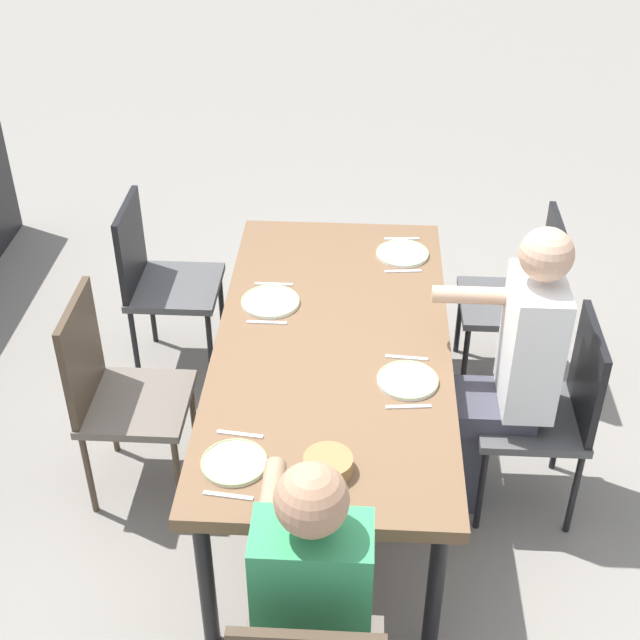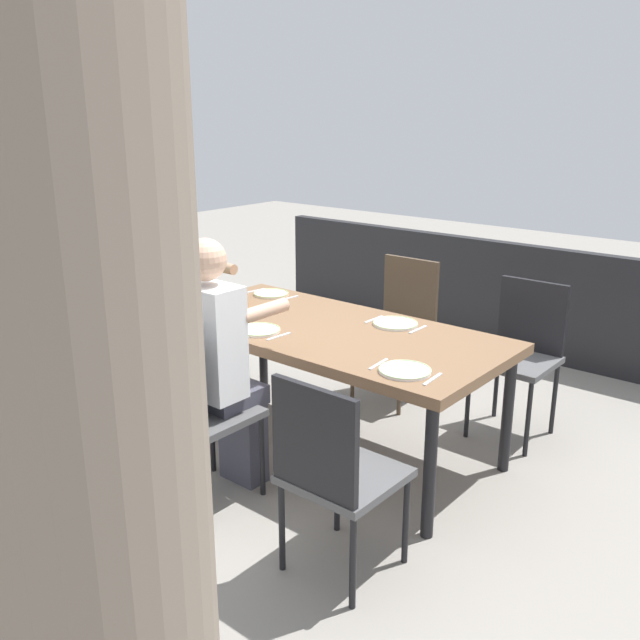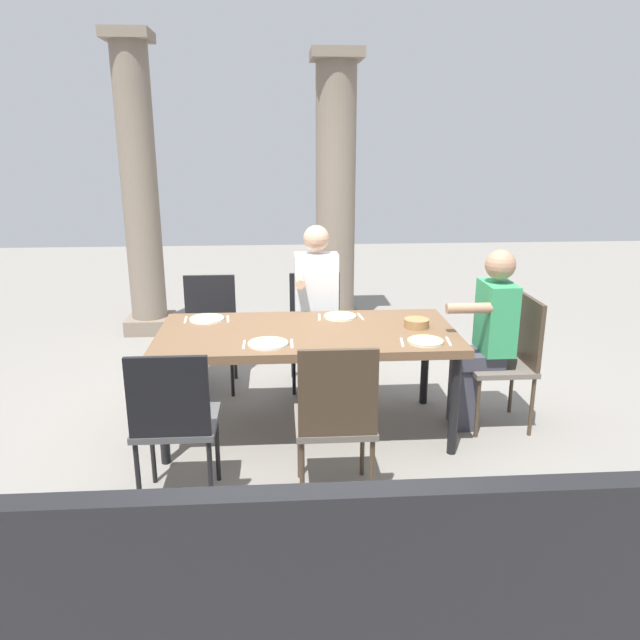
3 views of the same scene
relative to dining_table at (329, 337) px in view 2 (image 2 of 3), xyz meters
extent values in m
plane|color=gray|center=(0.00, 0.00, -0.68)|extent=(16.00, 16.00, 0.00)
cube|color=brown|center=(0.00, 0.00, 0.03)|extent=(2.01, 0.96, 0.06)
cylinder|color=black|center=(-0.92, 0.40, -0.34)|extent=(0.06, 0.06, 0.68)
cylinder|color=black|center=(0.92, 0.40, -0.34)|extent=(0.06, 0.06, 0.68)
cylinder|color=black|center=(-0.92, -0.40, -0.34)|extent=(0.06, 0.06, 0.68)
cylinder|color=black|center=(0.92, -0.40, -0.34)|extent=(0.06, 0.06, 0.68)
cube|color=#4F4F50|center=(-0.76, 0.82, -0.24)|extent=(0.44, 0.44, 0.04)
cube|color=black|center=(-0.76, 1.02, 0.00)|extent=(0.42, 0.03, 0.47)
cylinder|color=black|center=(-0.95, 0.63, -0.47)|extent=(0.03, 0.03, 0.42)
cylinder|color=black|center=(-0.57, 0.63, -0.47)|extent=(0.03, 0.03, 0.42)
cylinder|color=black|center=(-0.95, 1.01, -0.47)|extent=(0.03, 0.03, 0.42)
cylinder|color=black|center=(-0.57, 1.01, -0.47)|extent=(0.03, 0.03, 0.42)
cube|color=#4F4F50|center=(-0.76, -0.82, -0.20)|extent=(0.44, 0.44, 0.04)
cube|color=black|center=(-0.76, -1.02, 0.03)|extent=(0.42, 0.03, 0.46)
cylinder|color=black|center=(-0.57, -0.63, -0.45)|extent=(0.03, 0.03, 0.46)
cylinder|color=black|center=(-0.95, -0.63, -0.45)|extent=(0.03, 0.03, 0.46)
cylinder|color=black|center=(-0.57, -1.01, -0.45)|extent=(0.03, 0.03, 0.46)
cylinder|color=black|center=(-0.95, -1.01, -0.45)|extent=(0.03, 0.03, 0.46)
cube|color=#4F4F50|center=(0.11, 0.82, -0.22)|extent=(0.44, 0.44, 0.04)
cube|color=black|center=(0.11, 1.02, 0.01)|extent=(0.42, 0.03, 0.45)
cylinder|color=black|center=(-0.08, 0.63, -0.46)|extent=(0.03, 0.03, 0.44)
cylinder|color=black|center=(0.30, 0.63, -0.46)|extent=(0.03, 0.03, 0.44)
cylinder|color=black|center=(-0.08, 1.01, -0.46)|extent=(0.03, 0.03, 0.44)
cylinder|color=black|center=(0.30, 1.01, -0.46)|extent=(0.03, 0.03, 0.44)
cube|color=#6A6158|center=(0.11, -0.82, -0.22)|extent=(0.44, 0.44, 0.04)
cube|color=#473828|center=(0.11, -1.02, 0.03)|extent=(0.42, 0.03, 0.50)
cylinder|color=#473828|center=(0.30, -0.63, -0.46)|extent=(0.03, 0.03, 0.44)
cylinder|color=#473828|center=(-0.08, -0.63, -0.46)|extent=(0.03, 0.03, 0.44)
cylinder|color=#473828|center=(0.30, -1.01, -0.46)|extent=(0.03, 0.03, 0.44)
cylinder|color=#473828|center=(-0.08, -1.01, -0.46)|extent=(0.03, 0.03, 0.44)
cube|color=#6A6158|center=(1.34, 0.00, -0.23)|extent=(0.44, 0.44, 0.04)
cube|color=#473828|center=(1.54, 0.00, 0.01)|extent=(0.03, 0.42, 0.49)
cylinder|color=#473828|center=(1.15, 0.19, -0.46)|extent=(0.03, 0.03, 0.43)
cylinder|color=#473828|center=(1.15, -0.19, -0.46)|extent=(0.03, 0.03, 0.43)
cylinder|color=#473828|center=(1.53, 0.19, -0.46)|extent=(0.03, 0.03, 0.43)
cylinder|color=#473828|center=(1.53, -0.19, -0.46)|extent=(0.03, 0.03, 0.43)
cube|color=#3F3F4C|center=(1.10, 0.00, -0.45)|extent=(0.14, 0.24, 0.46)
cube|color=#3F3F4C|center=(1.19, 0.00, -0.17)|extent=(0.32, 0.28, 0.10)
cube|color=#389E60|center=(1.30, 0.00, 0.13)|extent=(0.20, 0.34, 0.49)
sphere|color=tan|center=(1.30, 0.00, 0.49)|extent=(0.20, 0.20, 0.20)
cylinder|color=tan|center=(1.06, -0.14, 0.23)|extent=(0.30, 0.07, 0.07)
cube|color=#3F3F4C|center=(0.11, 0.58, -0.45)|extent=(0.24, 0.14, 0.46)
cube|color=#3F3F4C|center=(0.11, 0.67, -0.17)|extent=(0.28, 0.32, 0.10)
cube|color=white|center=(0.11, 0.78, 0.16)|extent=(0.34, 0.20, 0.56)
sphere|color=tan|center=(0.11, 0.78, 0.56)|extent=(0.20, 0.20, 0.20)
cylinder|color=tan|center=(-0.03, 0.54, 0.28)|extent=(0.07, 0.30, 0.07)
cylinder|color=gray|center=(-1.57, 2.47, 0.84)|extent=(0.36, 0.36, 2.72)
cube|color=black|center=(0.00, -2.23, -0.23)|extent=(4.41, 0.10, 0.90)
cylinder|color=white|center=(-0.70, 0.30, 0.06)|extent=(0.25, 0.25, 0.01)
torus|color=#A9CD91|center=(-0.70, 0.30, 0.07)|extent=(0.25, 0.25, 0.01)
cube|color=silver|center=(-0.85, 0.30, 0.06)|extent=(0.03, 0.17, 0.01)
cube|color=silver|center=(-0.55, 0.30, 0.06)|extent=(0.03, 0.17, 0.01)
cylinder|color=white|center=(-0.26, -0.28, 0.06)|extent=(0.26, 0.26, 0.01)
torus|color=#A4C786|center=(-0.26, -0.28, 0.07)|extent=(0.26, 0.26, 0.01)
cube|color=silver|center=(-0.41, -0.28, 0.06)|extent=(0.02, 0.17, 0.01)
cube|color=silver|center=(-0.11, -0.28, 0.06)|extent=(0.02, 0.17, 0.01)
cylinder|color=white|center=(0.25, 0.30, 0.06)|extent=(0.24, 0.24, 0.01)
torus|color=#A4C786|center=(0.25, 0.30, 0.07)|extent=(0.24, 0.24, 0.01)
cube|color=silver|center=(0.10, 0.30, 0.06)|extent=(0.03, 0.17, 0.01)
cube|color=silver|center=(0.40, 0.30, 0.06)|extent=(0.03, 0.17, 0.01)
cylinder|color=silver|center=(0.74, -0.31, 0.06)|extent=(0.23, 0.23, 0.01)
torus|color=#A0BE77|center=(0.74, -0.31, 0.07)|extent=(0.23, 0.23, 0.01)
cube|color=silver|center=(0.59, -0.31, 0.06)|extent=(0.04, 0.17, 0.01)
cube|color=silver|center=(0.89, -0.31, 0.06)|extent=(0.04, 0.17, 0.01)
cylinder|color=#9E7547|center=(0.75, 0.02, 0.09)|extent=(0.17, 0.17, 0.06)
camera|label=1|loc=(2.94, 0.12, 2.22)|focal=49.86mm
camera|label=2|loc=(-2.32, 2.86, 1.24)|focal=38.65mm
camera|label=3|loc=(-0.18, -3.94, 1.29)|focal=34.35mm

